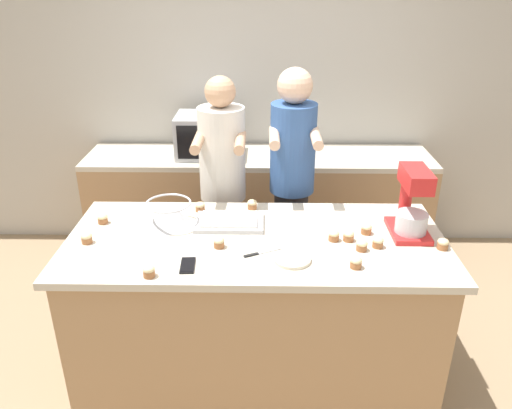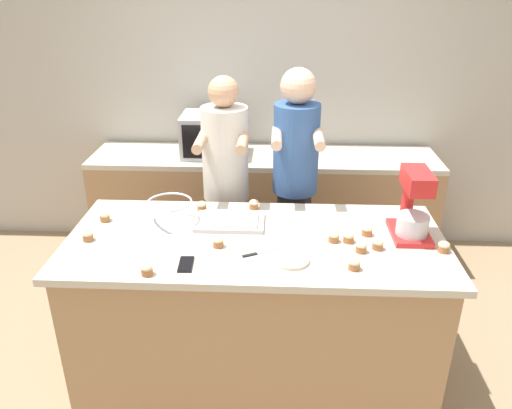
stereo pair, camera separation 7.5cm
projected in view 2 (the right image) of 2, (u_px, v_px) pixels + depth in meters
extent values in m
plane|color=#937A5B|center=(256.00, 371.00, 3.12)|extent=(16.00, 16.00, 0.00)
cube|color=#B2ADA3|center=(266.00, 93.00, 4.19)|extent=(10.00, 0.06, 2.70)
cube|color=#A87F56|center=(256.00, 312.00, 2.93)|extent=(1.99, 0.87, 0.91)
cube|color=beige|center=(256.00, 241.00, 2.73)|extent=(2.07, 0.92, 0.04)
cube|color=#A87F56|center=(264.00, 209.00, 4.25)|extent=(2.80, 0.60, 0.88)
cube|color=beige|center=(264.00, 157.00, 4.06)|extent=(2.80, 0.60, 0.04)
cylinder|color=#33384C|center=(228.00, 252.00, 3.59)|extent=(0.24, 0.24, 0.88)
cylinder|color=silver|center=(225.00, 154.00, 3.27)|extent=(0.30, 0.30, 0.62)
sphere|color=tan|center=(223.00, 91.00, 3.10)|extent=(0.20, 0.20, 0.20)
cylinder|color=tan|center=(201.00, 141.00, 3.07)|extent=(0.06, 0.34, 0.06)
cylinder|color=tan|center=(243.00, 142.00, 3.05)|extent=(0.06, 0.34, 0.06)
cylinder|color=#232328|center=(292.00, 251.00, 3.56)|extent=(0.23, 0.23, 0.94)
cylinder|color=#335693|center=(296.00, 149.00, 3.24)|extent=(0.30, 0.30, 0.59)
sphere|color=#DBB293|center=(298.00, 86.00, 3.06)|extent=(0.22, 0.22, 0.22)
cylinder|color=#DBB293|center=(277.00, 137.00, 3.03)|extent=(0.06, 0.34, 0.06)
cylinder|color=#DBB293|center=(318.00, 138.00, 3.02)|extent=(0.06, 0.34, 0.06)
cube|color=red|center=(409.00, 233.00, 2.74)|extent=(0.20, 0.30, 0.03)
cylinder|color=red|center=(408.00, 201.00, 2.79)|extent=(0.07, 0.07, 0.25)
cube|color=red|center=(418.00, 180.00, 2.60)|extent=(0.13, 0.26, 0.10)
cylinder|color=#BCBCC1|center=(412.00, 225.00, 2.68)|extent=(0.17, 0.17, 0.11)
cone|color=#BCBCC1|center=(170.00, 213.00, 2.85)|extent=(0.25, 0.25, 0.14)
torus|color=#BCBCC1|center=(169.00, 202.00, 2.82)|extent=(0.26, 0.26, 0.01)
cube|color=#BCBCC1|center=(230.00, 222.00, 2.87)|extent=(0.39, 0.25, 0.02)
cube|color=white|center=(230.00, 219.00, 2.86)|extent=(0.32, 0.20, 0.02)
cube|color=#B7B7BC|center=(210.00, 135.00, 4.00)|extent=(0.44, 0.38, 0.33)
cube|color=black|center=(202.00, 142.00, 3.82)|extent=(0.30, 0.01, 0.26)
cube|color=#2D2D2D|center=(227.00, 142.00, 3.82)|extent=(0.09, 0.01, 0.26)
cube|color=black|center=(186.00, 264.00, 2.47)|extent=(0.08, 0.15, 0.01)
cube|color=black|center=(186.00, 263.00, 2.46)|extent=(0.07, 0.13, 0.00)
cylinder|color=beige|center=(291.00, 260.00, 2.50)|extent=(0.19, 0.19, 0.02)
cube|color=#BCBCC1|center=(269.00, 251.00, 2.59)|extent=(0.13, 0.08, 0.01)
cube|color=black|center=(250.00, 255.00, 2.55)|extent=(0.08, 0.05, 0.01)
cylinder|color=#9E6038|center=(378.00, 246.00, 2.61)|extent=(0.06, 0.06, 0.03)
ellipsoid|color=beige|center=(378.00, 242.00, 2.60)|extent=(0.06, 0.06, 0.04)
cylinder|color=#9E6038|center=(334.00, 239.00, 2.68)|extent=(0.06, 0.06, 0.03)
ellipsoid|color=beige|center=(334.00, 235.00, 2.67)|extent=(0.06, 0.06, 0.04)
cylinder|color=#9E6038|center=(354.00, 266.00, 2.43)|extent=(0.06, 0.06, 0.03)
ellipsoid|color=beige|center=(355.00, 262.00, 2.42)|extent=(0.06, 0.06, 0.04)
cylinder|color=#9E6038|center=(443.00, 249.00, 2.58)|extent=(0.06, 0.06, 0.03)
ellipsoid|color=beige|center=(444.00, 245.00, 2.57)|extent=(0.06, 0.06, 0.04)
cylinder|color=#9E6038|center=(218.00, 244.00, 2.63)|extent=(0.06, 0.06, 0.03)
ellipsoid|color=beige|center=(218.00, 240.00, 2.62)|extent=(0.06, 0.06, 0.04)
cylinder|color=#9E6038|center=(361.00, 249.00, 2.58)|extent=(0.06, 0.06, 0.03)
ellipsoid|color=beige|center=(361.00, 245.00, 2.57)|extent=(0.06, 0.06, 0.04)
cylinder|color=#9E6038|center=(367.00, 232.00, 2.75)|extent=(0.06, 0.06, 0.03)
ellipsoid|color=beige|center=(367.00, 228.00, 2.73)|extent=(0.06, 0.06, 0.04)
cylinder|color=#9E6038|center=(88.00, 238.00, 2.69)|extent=(0.06, 0.06, 0.03)
ellipsoid|color=beige|center=(87.00, 233.00, 2.68)|extent=(0.06, 0.06, 0.04)
cylinder|color=#9E6038|center=(202.00, 208.00, 3.03)|extent=(0.06, 0.06, 0.03)
ellipsoid|color=beige|center=(202.00, 204.00, 3.02)|extent=(0.06, 0.06, 0.04)
cylinder|color=#9E6038|center=(147.00, 272.00, 2.38)|extent=(0.06, 0.06, 0.03)
ellipsoid|color=beige|center=(147.00, 267.00, 2.37)|extent=(0.06, 0.06, 0.04)
cylinder|color=#9E6038|center=(348.00, 239.00, 2.67)|extent=(0.06, 0.06, 0.03)
ellipsoid|color=beige|center=(349.00, 235.00, 2.66)|extent=(0.06, 0.06, 0.04)
cylinder|color=#9E6038|center=(105.00, 218.00, 2.90)|extent=(0.06, 0.06, 0.03)
ellipsoid|color=beige|center=(104.00, 215.00, 2.89)|extent=(0.06, 0.06, 0.04)
cylinder|color=#9E6038|center=(254.00, 206.00, 3.05)|extent=(0.06, 0.06, 0.03)
ellipsoid|color=beige|center=(254.00, 203.00, 3.04)|extent=(0.06, 0.06, 0.04)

